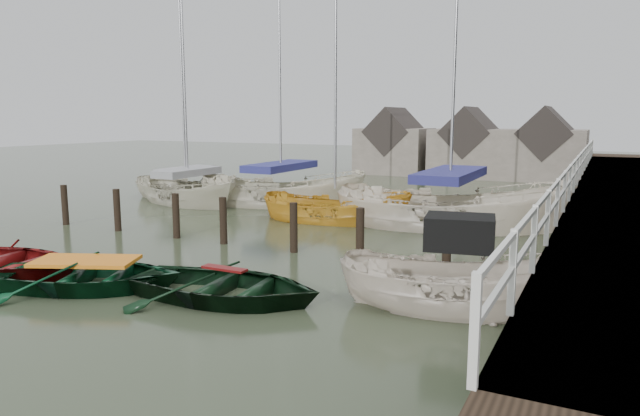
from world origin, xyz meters
The scene contains 13 objects.
ground centered at (0.00, 0.00, 0.00)m, with size 120.00×120.00×0.00m, color #2F3924.
pier centered at (9.48, 10.00, 0.71)m, with size 3.04×32.00×2.70m.
mooring_pilings centered at (-1.11, 3.00, 0.50)m, with size 13.72×0.22×1.80m.
far_sheds centered at (0.83, 26.00, 1.86)m, with size 14.00×4.08×4.39m.
rowboat_red centered at (-3.93, -2.21, 0.00)m, with size 3.20×4.48×0.93m, color #620E0E.
rowboat_green centered at (-1.20, -2.03, 0.00)m, with size 3.00×4.20×0.87m, color #08321A.
rowboat_dkgreen centered at (2.00, -1.31, 0.00)m, with size 2.98×4.18×0.86m, color black.
motorboat centered at (6.41, 0.15, 0.09)m, with size 4.84×2.54×2.74m.
sailboat_a centered at (-7.32, 8.78, 0.07)m, with size 6.35×3.73×11.92m.
sailboat_b centered at (-3.53, 10.27, 0.06)m, with size 7.76×4.50×11.80m.
sailboat_c centered at (0.17, 7.87, 0.01)m, with size 5.82×2.73×9.96m.
sailboat_d centered at (4.14, 8.63, 0.06)m, with size 8.34×4.28×11.72m.
sailboat_e centered at (-8.53, 10.07, 0.07)m, with size 5.64×2.35×10.55m.
Camera 1 is at (8.88, -10.54, 3.73)m, focal length 32.00 mm.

